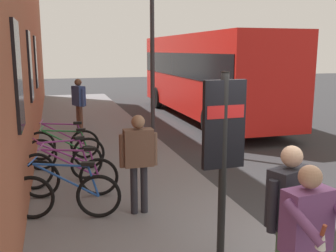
% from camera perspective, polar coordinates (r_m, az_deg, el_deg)
% --- Properties ---
extents(ground, '(60.00, 60.00, 0.00)m').
position_cam_1_polar(ground, '(11.26, 4.90, -3.26)').
color(ground, '#2D2D30').
extents(sidewalk_pavement, '(24.00, 3.50, 0.12)m').
position_cam_1_polar(sidewalk_pavement, '(12.52, -10.32, -1.66)').
color(sidewalk_pavement, slate).
rests_on(sidewalk_pavement, ground).
extents(bicycle_under_window, '(0.58, 1.74, 0.97)m').
position_cam_1_polar(bicycle_under_window, '(6.49, -14.67, -9.73)').
color(bicycle_under_window, black).
rests_on(bicycle_under_window, sidewalk_pavement).
extents(bicycle_by_door, '(0.49, 1.76, 0.97)m').
position_cam_1_polar(bicycle_by_door, '(7.38, -14.10, -7.16)').
color(bicycle_by_door, black).
rests_on(bicycle_by_door, sidewalk_pavement).
extents(bicycle_beside_lamp, '(0.70, 1.69, 0.97)m').
position_cam_1_polar(bicycle_beside_lamp, '(8.12, -15.10, -5.54)').
color(bicycle_beside_lamp, black).
rests_on(bicycle_beside_lamp, sidewalk_pavement).
extents(bicycle_leaning_wall, '(0.48, 1.76, 0.97)m').
position_cam_1_polar(bicycle_leaning_wall, '(9.08, -14.76, -3.76)').
color(bicycle_leaning_wall, black).
rests_on(bicycle_leaning_wall, sidewalk_pavement).
extents(bicycle_end_of_row, '(0.48, 1.76, 0.97)m').
position_cam_1_polar(bicycle_end_of_row, '(9.92, -15.04, -2.53)').
color(bicycle_end_of_row, black).
rests_on(bicycle_end_of_row, sidewalk_pavement).
extents(transit_info_sign, '(0.11, 0.55, 2.40)m').
position_cam_1_polar(transit_info_sign, '(4.87, 8.11, -1.56)').
color(transit_info_sign, black).
rests_on(transit_info_sign, sidewalk_pavement).
extents(city_bus, '(10.51, 2.68, 3.35)m').
position_cam_1_polar(city_bus, '(16.02, 5.65, 7.93)').
color(city_bus, red).
rests_on(city_bus, ground).
extents(pedestrian_by_facade, '(0.60, 0.44, 1.73)m').
position_cam_1_polar(pedestrian_by_facade, '(13.19, -12.89, 3.82)').
color(pedestrian_by_facade, brown).
rests_on(pedestrian_by_facade, sidewalk_pavement).
extents(pedestrian_near_bus, '(0.40, 0.61, 1.69)m').
position_cam_1_polar(pedestrian_near_bus, '(4.39, 17.21, -11.15)').
color(pedestrian_near_bus, '#4C724C').
rests_on(pedestrian_near_bus, sidewalk_pavement).
extents(pedestrian_crossing_street, '(0.25, 0.62, 1.64)m').
position_cam_1_polar(pedestrian_crossing_street, '(6.32, -4.32, -4.11)').
color(pedestrian_crossing_street, '#26262D').
rests_on(pedestrian_crossing_street, sidewalk_pavement).
extents(tourist_with_hotdogs, '(0.61, 0.62, 1.63)m').
position_cam_1_polar(tourist_with_hotdogs, '(3.96, 19.76, -14.16)').
color(tourist_with_hotdogs, maroon).
rests_on(tourist_with_hotdogs, sidewalk_pavement).
extents(street_lamp, '(0.28, 0.28, 5.58)m').
position_cam_1_polar(street_lamp, '(11.03, -2.33, 14.28)').
color(street_lamp, '#333338').
rests_on(street_lamp, sidewalk_pavement).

